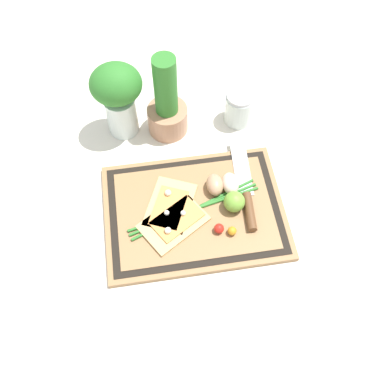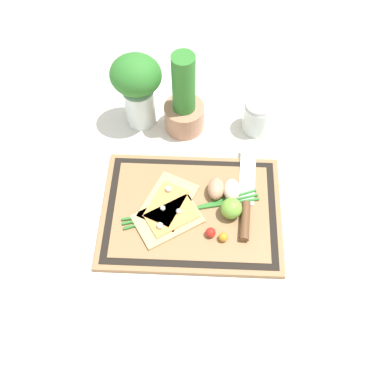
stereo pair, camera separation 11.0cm
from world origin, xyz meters
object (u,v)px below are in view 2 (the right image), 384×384
(pizza_slice_near, at_px, (169,218))
(sauce_jar, at_px, (257,117))
(pizza_slice_far, at_px, (168,202))
(cherry_tomato_yellow, at_px, (223,237))
(lime, at_px, (231,209))
(herb_pot, at_px, (184,105))
(egg_pink, at_px, (232,190))
(knife, at_px, (246,207))
(herb_glass, at_px, (137,86))
(cherry_tomato_red, at_px, (211,232))
(egg_brown, at_px, (216,189))

(pizza_slice_near, distance_m, sauce_jar, 0.38)
(pizza_slice_far, distance_m, cherry_tomato_yellow, 0.16)
(lime, relative_size, herb_pot, 0.21)
(egg_pink, bearing_deg, knife, -47.88)
(pizza_slice_far, bearing_deg, herb_pot, 83.91)
(herb_glass, bearing_deg, cherry_tomato_red, -61.05)
(knife, bearing_deg, egg_brown, 150.75)
(egg_pink, distance_m, herb_pot, 0.27)
(pizza_slice_far, xyz_separation_m, egg_pink, (0.15, 0.03, 0.02))
(pizza_slice_far, height_order, egg_pink, egg_pink)
(egg_pink, distance_m, lime, 0.06)
(knife, bearing_deg, egg_pink, 132.12)
(egg_brown, bearing_deg, cherry_tomato_red, -95.28)
(herb_pot, bearing_deg, knife, -58.82)
(herb_glass, bearing_deg, lime, -50.74)
(egg_brown, distance_m, cherry_tomato_yellow, 0.13)
(knife, distance_m, cherry_tomato_red, 0.11)
(cherry_tomato_yellow, xyz_separation_m, herb_glass, (-0.23, 0.37, 0.10))
(knife, xyz_separation_m, lime, (-0.04, -0.02, 0.02))
(knife, bearing_deg, cherry_tomato_yellow, -122.72)
(pizza_slice_far, xyz_separation_m, sauce_jar, (0.23, 0.26, 0.02))
(egg_brown, height_order, herb_pot, herb_pot)
(lime, bearing_deg, egg_pink, 88.18)
(knife, bearing_deg, herb_glass, 134.82)
(knife, distance_m, lime, 0.04)
(pizza_slice_near, relative_size, cherry_tomato_red, 7.61)
(herb_pot, bearing_deg, egg_pink, -60.97)
(lime, height_order, sauce_jar, sauce_jar)
(knife, xyz_separation_m, cherry_tomato_yellow, (-0.05, -0.08, 0.00))
(pizza_slice_near, height_order, sauce_jar, sauce_jar)
(cherry_tomato_red, height_order, herb_glass, herb_glass)
(lime, bearing_deg, sauce_jar, 75.92)
(pizza_slice_far, relative_size, herb_glass, 0.77)
(cherry_tomato_yellow, bearing_deg, cherry_tomato_red, 160.88)
(herb_pot, relative_size, herb_glass, 1.11)
(knife, xyz_separation_m, egg_pink, (-0.03, 0.04, 0.01))
(egg_pink, distance_m, sauce_jar, 0.24)
(egg_brown, relative_size, herb_glass, 0.27)
(pizza_slice_far, distance_m, herb_glass, 0.31)
(lime, distance_m, cherry_tomato_red, 0.08)
(pizza_slice_far, bearing_deg, egg_pink, 11.02)
(cherry_tomato_red, distance_m, sauce_jar, 0.37)
(cherry_tomato_yellow, bearing_deg, pizza_slice_near, 160.18)
(lime, relative_size, cherry_tomato_yellow, 2.39)
(sauce_jar, bearing_deg, pizza_slice_near, -125.59)
(egg_brown, xyz_separation_m, herb_pot, (-0.09, 0.23, 0.05))
(knife, relative_size, cherry_tomato_yellow, 12.73)
(egg_pink, xyz_separation_m, herb_pot, (-0.13, 0.23, 0.05))
(cherry_tomato_yellow, bearing_deg, herb_glass, 121.69)
(cherry_tomato_red, bearing_deg, knife, 41.70)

